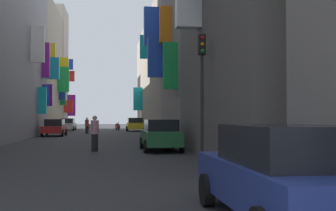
{
  "coord_description": "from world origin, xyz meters",
  "views": [
    {
      "loc": [
        1.29,
        -2.11,
        1.64
      ],
      "look_at": [
        4.28,
        20.13,
        2.27
      ],
      "focal_mm": 44.82,
      "sensor_mm": 36.0,
      "label": 1
    }
  ],
  "objects": [
    {
      "name": "pedestrian_crossing",
      "position": [
        0.48,
        18.29,
        0.86
      ],
      "size": [
        0.39,
        0.39,
        1.72
      ],
      "color": "black",
      "rests_on": "ground"
    },
    {
      "name": "building_left_mid_b",
      "position": [
        -7.98,
        46.36,
        7.09
      ],
      "size": [
        7.31,
        12.65,
        14.19
      ],
      "color": "#9E9384",
      "rests_on": "ground"
    },
    {
      "name": "scooter_silver",
      "position": [
        -0.96,
        47.73,
        0.46
      ],
      "size": [
        0.55,
        1.8,
        1.13
      ],
      "color": "#ADADB2",
      "rests_on": "ground"
    },
    {
      "name": "parked_car_silver",
      "position": [
        -4.08,
        50.52,
        0.78
      ],
      "size": [
        1.86,
        4.42,
        1.5
      ],
      "color": "#B7B7BC",
      "rests_on": "ground"
    },
    {
      "name": "parked_car_green",
      "position": [
        3.67,
        18.4,
        0.8
      ],
      "size": [
        1.84,
        4.29,
        1.53
      ],
      "color": "#236638",
      "rests_on": "ground"
    },
    {
      "name": "building_right_far",
      "position": [
        8.0,
        44.88,
        6.14
      ],
      "size": [
        7.25,
        30.23,
        12.29
      ],
      "color": "#9E9384",
      "rests_on": "ground"
    },
    {
      "name": "scooter_orange",
      "position": [
        -1.58,
        50.5,
        0.46
      ],
      "size": [
        0.49,
        1.89,
        1.13
      ],
      "color": "orange",
      "rests_on": "ground"
    },
    {
      "name": "parked_car_yellow",
      "position": [
        4.01,
        47.41,
        0.82
      ],
      "size": [
        2.01,
        4.19,
        1.58
      ],
      "color": "gold",
      "rests_on": "ground"
    },
    {
      "name": "traffic_light_near_corner",
      "position": [
        4.62,
        13.19,
        3.19
      ],
      "size": [
        0.26,
        0.34,
        4.73
      ],
      "color": "#2D2D2D",
      "rests_on": "ground"
    },
    {
      "name": "building_left_mid_a",
      "position": [
        -7.98,
        36.49,
        9.8
      ],
      "size": [
        7.24,
        7.08,
        19.66
      ],
      "color": "gray",
      "rests_on": "ground"
    },
    {
      "name": "parked_car_blue",
      "position": [
        3.89,
        4.0,
        0.79
      ],
      "size": [
        1.89,
        4.36,
        1.53
      ],
      "color": "navy",
      "rests_on": "ground"
    },
    {
      "name": "ground_plane",
      "position": [
        0.0,
        30.0,
        0.0
      ],
      "size": [
        140.0,
        140.0,
        0.0
      ],
      "primitive_type": "plane",
      "color": "#2D2D30"
    },
    {
      "name": "building_left_far",
      "position": [
        -7.98,
        56.85,
        8.24
      ],
      "size": [
        7.16,
        6.31,
        16.52
      ],
      "color": "#B2A899",
      "rests_on": "ground"
    },
    {
      "name": "scooter_red",
      "position": [
        2.01,
        50.76,
        0.46
      ],
      "size": [
        0.63,
        1.77,
        1.13
      ],
      "color": "red",
      "rests_on": "ground"
    },
    {
      "name": "parked_car_red",
      "position": [
        -3.66,
        35.45,
        0.77
      ],
      "size": [
        1.85,
        4.19,
        1.47
      ],
      "color": "#B21E1E",
      "rests_on": "ground"
    },
    {
      "name": "pedestrian_near_left",
      "position": [
        -1.18,
        40.53,
        0.8
      ],
      "size": [
        0.53,
        0.53,
        1.62
      ],
      "color": "#282828",
      "rests_on": "ground"
    }
  ]
}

